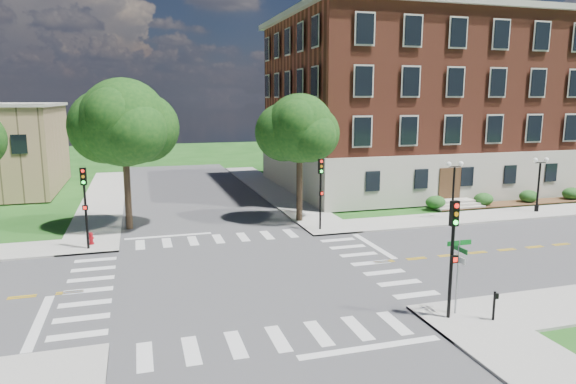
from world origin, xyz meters
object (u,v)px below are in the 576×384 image
object	(u,v)px
traffic_signal_nw	(85,197)
push_button_post	(494,304)
twin_lamp_east	(539,181)
traffic_signal_ne	(321,184)
twin_lamp_west	(454,186)
traffic_signal_se	(453,244)
fire_hydrant	(91,239)
street_sign_pole	(458,262)

from	to	relation	value
traffic_signal_nw	push_button_post	bearing A→B (deg)	-42.92
traffic_signal_nw	twin_lamp_east	distance (m)	32.86
traffic_signal_ne	twin_lamp_east	xyz separation A→B (m)	(18.17, 0.45, -0.66)
twin_lamp_west	twin_lamp_east	size ratio (longest dim) A/B	1.00
traffic_signal_se	traffic_signal_nw	xyz separation A→B (m)	(-14.76, 14.45, 0.00)
traffic_signal_nw	twin_lamp_east	size ratio (longest dim) A/B	1.13
twin_lamp_east	traffic_signal_ne	bearing A→B (deg)	-178.57
traffic_signal_nw	twin_lamp_east	world-z (taller)	traffic_signal_nw
traffic_signal_se	fire_hydrant	xyz separation A→B (m)	(-14.66, 15.37, -2.72)
twin_lamp_east	fire_hydrant	xyz separation A→B (m)	(-32.74, 0.04, -2.06)
twin_lamp_east	push_button_post	world-z (taller)	twin_lamp_east
traffic_signal_se	traffic_signal_nw	bearing A→B (deg)	135.61
traffic_signal_ne	push_button_post	bearing A→B (deg)	-83.91
traffic_signal_nw	push_button_post	xyz separation A→B (m)	(16.33, -15.18, -2.39)
twin_lamp_east	traffic_signal_nw	bearing A→B (deg)	-178.48
twin_lamp_west	street_sign_pole	xyz separation A→B (m)	(-9.78, -14.80, -0.21)
twin_lamp_east	fire_hydrant	size ratio (longest dim) A/B	5.64
push_button_post	twin_lamp_east	bearing A→B (deg)	44.21
traffic_signal_nw	fire_hydrant	world-z (taller)	traffic_signal_nw
twin_lamp_west	push_button_post	bearing A→B (deg)	-118.88
traffic_signal_nw	twin_lamp_east	bearing A→B (deg)	1.52
traffic_signal_ne	twin_lamp_west	world-z (taller)	traffic_signal_ne
twin_lamp_east	push_button_post	distance (m)	23.09
push_button_post	twin_lamp_west	bearing A→B (deg)	61.12
traffic_signal_ne	twin_lamp_west	size ratio (longest dim) A/B	1.13
traffic_signal_nw	street_sign_pole	distance (m)	20.85
street_sign_pole	fire_hydrant	distance (m)	21.47
twin_lamp_west	push_button_post	distance (m)	18.15
traffic_signal_ne	street_sign_pole	world-z (taller)	traffic_signal_ne
twin_lamp_west	fire_hydrant	distance (m)	25.04
twin_lamp_east	fire_hydrant	world-z (taller)	twin_lamp_east
traffic_signal_ne	push_button_post	size ratio (longest dim) A/B	4.00
traffic_signal_ne	twin_lamp_east	world-z (taller)	traffic_signal_ne
traffic_signal_se	traffic_signal_nw	size ratio (longest dim) A/B	1.00
traffic_signal_se	street_sign_pole	bearing A→B (deg)	29.09
traffic_signal_se	traffic_signal_ne	world-z (taller)	same
traffic_signal_ne	traffic_signal_nw	bearing A→B (deg)	-178.36
street_sign_pole	fire_hydrant	world-z (taller)	street_sign_pole
twin_lamp_east	street_sign_pole	world-z (taller)	twin_lamp_east
traffic_signal_ne	twin_lamp_west	distance (m)	10.41
traffic_signal_nw	twin_lamp_west	xyz separation A→B (m)	(25.05, 0.63, -0.66)
traffic_signal_se	traffic_signal_ne	size ratio (longest dim) A/B	1.00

